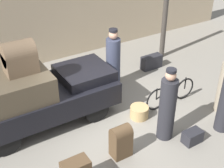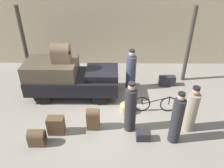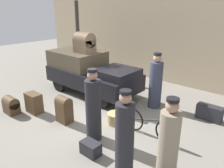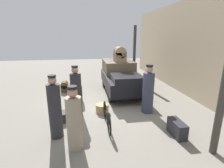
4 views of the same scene
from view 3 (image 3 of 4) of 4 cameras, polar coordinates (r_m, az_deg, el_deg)
The scene contains 16 objects.
ground_plane at distance 7.06m, azimuth -2.31°, elevation -7.33°, with size 30.00×30.00×0.00m, color gray.
station_building_facade at distance 9.69m, azimuth 14.78°, elevation 13.44°, with size 16.00×0.15×4.50m.
canopy_pillar_left at distance 10.64m, azimuth -8.85°, elevation 11.46°, with size 0.18×0.18×3.44m.
truck at distance 8.40m, azimuth -6.01°, elevation 3.33°, with size 3.72×1.63×1.55m.
bicycle at distance 5.75m, azimuth 9.69°, elevation -10.54°, with size 1.67×0.04×0.69m.
wicker_basket at distance 6.36m, azimuth 0.96°, elevation -8.92°, with size 0.48×0.48×0.32m.
porter_carrying_trunk at distance 5.40m, azimuth -4.90°, elevation -6.29°, with size 0.39×0.39×1.84m.
porter_with_bicycle at distance 4.42m, azimuth 14.56°, elevation -14.57°, with size 0.40×0.40×1.68m.
conductor_in_dark_uniform at distance 7.24m, azimuth 11.32°, elevation 0.22°, with size 0.42×0.42×1.84m.
porter_lifting_near_truck at distance 4.24m, azimuth 3.30°, elevation -14.15°, with size 0.36×0.36×1.83m.
suitcase_small_leather at distance 7.34m, azimuth -19.72°, elevation -4.68°, with size 0.55×0.34×0.64m.
trunk_barrel_dark at distance 6.47m, azimuth -12.41°, elevation -6.27°, with size 0.44×0.33×0.79m.
trunk_wicker_pale at distance 7.58m, azimuth -24.87°, elevation -4.99°, with size 0.51×0.35×0.55m.
trunk_large_brown at distance 5.19m, azimuth -5.60°, elevation -16.37°, with size 0.46×0.29×0.31m.
suitcase_tan_flat at distance 7.12m, azimuth 24.08°, elevation -6.87°, with size 0.72×0.29×0.45m.
trunk_on_truck_roof at distance 8.31m, azimuth -7.22°, elevation 10.65°, with size 0.71×0.55×0.75m.
Camera 3 is at (4.35, -4.53, 3.21)m, focal length 35.00 mm.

